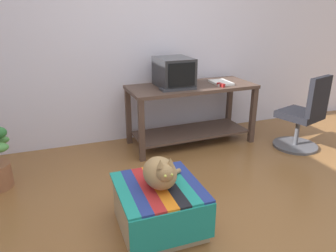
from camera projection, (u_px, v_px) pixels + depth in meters
ground_plane at (212, 229)px, 2.41m from camera, size 14.00×14.00×0.00m
back_wall at (137, 34)px, 3.76m from camera, size 8.00×0.10×2.60m
desk at (191, 104)px, 3.81m from camera, size 1.53×0.66×0.73m
tv_monitor at (174, 72)px, 3.64m from camera, size 0.40×0.47×0.33m
keyboard at (178, 89)px, 3.53m from camera, size 0.40×0.15×0.02m
book at (221, 82)px, 3.82m from camera, size 0.21×0.30×0.03m
ottoman_with_blanket at (159, 207)px, 2.37m from camera, size 0.61×0.65×0.36m
cat at (161, 173)px, 2.25m from camera, size 0.34×0.34×0.28m
office_chair at (304, 118)px, 3.68m from camera, size 0.53×0.53×0.89m
stapler at (221, 85)px, 3.66m from camera, size 0.06×0.11×0.04m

